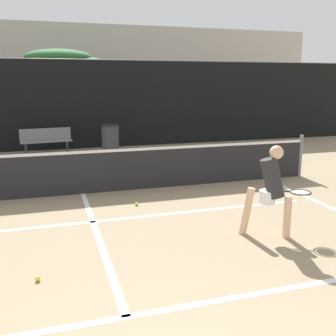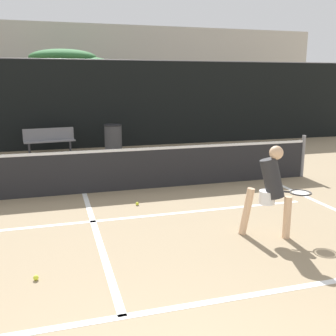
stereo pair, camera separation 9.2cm
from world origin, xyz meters
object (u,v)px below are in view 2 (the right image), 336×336
at_px(player_practicing, 271,187).
at_px(courtside_bench, 49,140).
at_px(trash_bin, 113,138).
at_px(parked_car, 104,121).

distance_m(player_practicing, courtside_bench, 9.08).
distance_m(courtside_bench, trash_bin, 2.12).
xyz_separation_m(player_practicing, courtside_bench, (-3.31, 8.46, -0.33)).
relative_size(trash_bin, parked_car, 0.21).
bearing_deg(player_practicing, trash_bin, 129.10).
xyz_separation_m(player_practicing, parked_car, (-0.80, 13.55, -0.24)).
height_order(courtside_bench, parked_car, parked_car).
bearing_deg(player_practicing, parked_car, 124.12).
height_order(courtside_bench, trash_bin, trash_bin).
height_order(player_practicing, parked_car, player_practicing).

